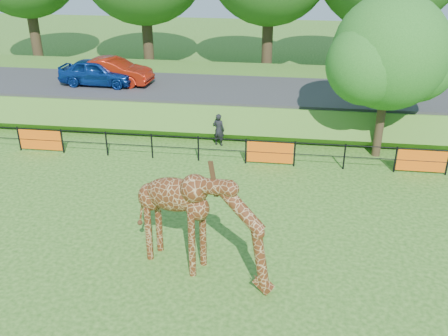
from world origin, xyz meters
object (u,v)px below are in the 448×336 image
at_px(car_blue, 98,72).
at_px(car_red, 113,71).
at_px(visitor, 219,130).
at_px(tree_east, 392,57).
at_px(giraffe, 201,224).

relative_size(car_blue, car_red, 0.98).
height_order(visitor, tree_east, tree_east).
relative_size(giraffe, car_red, 1.07).
xyz_separation_m(car_red, tree_east, (13.22, -4.35, 2.19)).
xyz_separation_m(giraffe, visitor, (-0.88, 9.19, -0.83)).
distance_m(visitor, tree_east, 7.84).
distance_m(car_blue, tree_east, 14.70).
bearing_deg(car_blue, visitor, -116.85).
xyz_separation_m(car_red, visitor, (6.22, -4.20, -1.35)).
bearing_deg(car_red, visitor, -119.12).
bearing_deg(giraffe, tree_east, 77.78).
bearing_deg(visitor, tree_east, -166.53).
height_order(car_blue, car_red, car_blue).
distance_m(giraffe, car_blue, 15.26).
distance_m(giraffe, visitor, 9.26).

